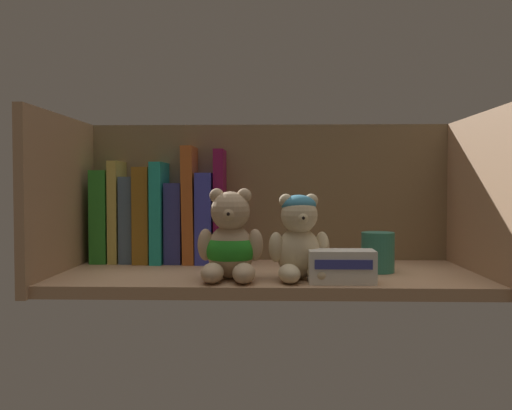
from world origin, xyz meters
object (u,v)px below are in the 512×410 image
book_4 (161,212)px  teddy_bear_larger (230,244)px  book_2 (131,219)px  pillar_candle (378,252)px  book_7 (206,218)px  book_3 (146,215)px  book_5 (176,222)px  book_8 (220,206)px  book_0 (105,216)px  small_product_box (342,266)px  book_1 (119,212)px  book_6 (191,205)px  teddy_bear_smaller (299,239)px

book_4 → teddy_bear_larger: size_ratio=1.33×
book_2 → pillar_candle: bearing=-14.7°
book_7 → book_3: bearing=180.0°
book_5 → book_8: 9.60cm
book_0 → book_7: (20.86, 0.00, -0.27)cm
book_5 → teddy_bear_larger: bearing=-59.0°
book_4 → small_product_box: (33.70, -23.70, -7.41)cm
book_2 → teddy_bear_larger: 30.49cm
teddy_bear_larger → book_3: bearing=131.8°
book_1 → book_7: 18.01cm
book_2 → pillar_candle: (47.80, -12.52, -5.03)cm
book_2 → book_8: (18.34, 0.00, 2.72)cm
book_6 → book_1: bearing=180.0°
book_6 → book_7: size_ratio=1.29×
book_3 → pillar_candle: book_3 is taller
book_0 → teddy_bear_larger: bearing=-37.5°
teddy_bear_larger → small_product_box: 18.49cm
book_1 → pillar_candle: (50.32, -12.52, -6.60)cm
book_0 → book_7: 20.86cm
book_4 → book_5: (3.10, 0.00, -2.06)cm
book_0 → teddy_bear_smaller: 44.01cm
book_4 → teddy_bear_larger: (15.71, -20.99, -4.13)cm
book_3 → book_6: size_ratio=0.82×
book_8 → pillar_candle: bearing=-23.0°
book_7 → small_product_box: book_7 is taller
book_5 → book_1: bearing=180.0°
teddy_bear_larger → pillar_candle: (25.85, 8.47, -2.34)cm
book_6 → book_5: bearing=180.0°
book_2 → book_0: bearing=180.0°
book_1 → book_0: bearing=180.0°
book_4 → pillar_candle: bearing=-16.8°
book_2 → book_3: bearing=0.0°
book_2 → book_5: book_2 is taller
book_2 → book_3: (3.20, 0.00, 0.94)cm
book_5 → book_8: (9.00, 0.00, 3.34)cm
book_1 → book_3: bearing=0.0°
pillar_candle → book_1: bearing=166.0°
book_2 → pillar_candle: book_2 is taller
book_3 → small_product_box: size_ratio=1.81×
book_2 → teddy_bear_smaller: book_2 is taller
book_6 → book_7: 4.00cm
book_8 → teddy_bear_larger: (3.61, -20.99, -5.41)cm
book_2 → book_4: size_ratio=0.86×
teddy_bear_larger → teddy_bear_smaller: teddy_bear_larger is taller
teddy_bear_smaller → small_product_box: size_ratio=1.34×
teddy_bear_larger → small_product_box: bearing=-8.6°
book_4 → small_product_box: size_ratio=1.91×
book_3 → book_8: size_ratio=0.84×
small_product_box → pillar_candle: bearing=54.9°
book_0 → teddy_bear_larger: size_ratio=1.23×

